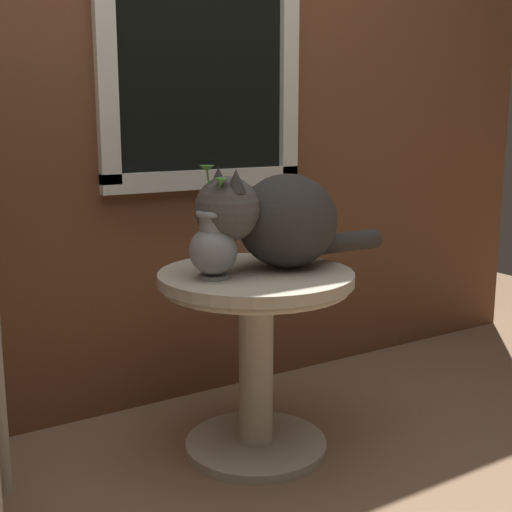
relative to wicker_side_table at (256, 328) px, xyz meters
The scene contains 5 objects.
ground_plane 0.51m from the wicker_side_table, 131.31° to the right, with size 6.00×6.00×0.00m, color #7F6047.
back_wall 1.05m from the wicker_side_table, 109.37° to the left, with size 4.00×0.07×2.60m.
wicker_side_table is the anchor object (origin of this frame).
cat 0.35m from the wicker_side_table, ahead, with size 0.68×0.30×0.32m.
pewter_vase_with_ivy 0.32m from the wicker_side_table, behind, with size 0.14×0.14×0.33m.
Camera 1 is at (-0.91, -1.53, 1.06)m, focal length 48.20 mm.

